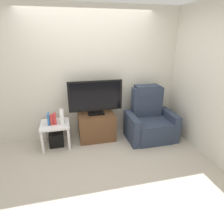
{
  "coord_description": "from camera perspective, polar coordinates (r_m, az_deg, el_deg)",
  "views": [
    {
      "loc": [
        -0.5,
        -2.81,
        2.03
      ],
      "look_at": [
        0.31,
        0.5,
        0.7
      ],
      "focal_mm": 31.26,
      "sensor_mm": 36.0,
      "label": 1
    }
  ],
  "objects": [
    {
      "name": "ground_plane",
      "position": [
        3.5,
        -3.03,
        -14.13
      ],
      "size": [
        6.4,
        6.4,
        0.0
      ],
      "primitive_type": "plane",
      "color": "#B2A899"
    },
    {
      "name": "recliner_armchair",
      "position": [
        4.16,
        10.96,
        -2.57
      ],
      "size": [
        0.98,
        0.78,
        1.08
      ],
      "rotation": [
        0.0,
        0.0,
        0.1
      ],
      "color": "#2D384C",
      "rests_on": "ground"
    },
    {
      "name": "television",
      "position": [
        3.86,
        -4.83,
        4.42
      ],
      "size": [
        1.07,
        0.2,
        0.69
      ],
      "color": "black",
      "rests_on": "tv_stand"
    },
    {
      "name": "book_leftmost",
      "position": [
        3.84,
        -18.07,
        -1.99
      ],
      "size": [
        0.04,
        0.13,
        0.22
      ],
      "primitive_type": "cube",
      "color": "#3366B2",
      "rests_on": "side_table"
    },
    {
      "name": "side_table",
      "position": [
        3.93,
        -16.29,
        -4.22
      ],
      "size": [
        0.54,
        0.54,
        0.47
      ],
      "color": "white",
      "rests_on": "ground"
    },
    {
      "name": "wall_back",
      "position": [
        4.04,
        -6.48,
        10.78
      ],
      "size": [
        6.4,
        0.06,
        2.6
      ],
      "primitive_type": "cube",
      "color": "beige",
      "rests_on": "ground"
    },
    {
      "name": "wall_side",
      "position": [
        3.75,
        26.28,
        7.92
      ],
      "size": [
        0.06,
        4.48,
        2.6
      ],
      "primitive_type": "cube",
      "color": "beige",
      "rests_on": "ground"
    },
    {
      "name": "book_middle",
      "position": [
        3.84,
        -17.19,
        -2.16
      ],
      "size": [
        0.05,
        0.11,
        0.18
      ],
      "primitive_type": "cube",
      "color": "red",
      "rests_on": "side_table"
    },
    {
      "name": "tv_stand",
      "position": [
        4.07,
        -4.51,
        -4.25
      ],
      "size": [
        0.73,
        0.49,
        0.55
      ],
      "color": "brown",
      "rests_on": "ground"
    },
    {
      "name": "game_console",
      "position": [
        3.85,
        -14.45,
        -1.3
      ],
      "size": [
        0.07,
        0.2,
        0.25
      ],
      "primitive_type": "cube",
      "color": "white",
      "rests_on": "side_table"
    },
    {
      "name": "book_rightmost",
      "position": [
        3.83,
        -16.38,
        -1.9
      ],
      "size": [
        0.05,
        0.11,
        0.21
      ],
      "primitive_type": "cube",
      "color": "red",
      "rests_on": "side_table"
    },
    {
      "name": "subwoofer_box",
      "position": [
        4.04,
        -15.92,
        -7.53
      ],
      "size": [
        0.27,
        0.27,
        0.27
      ],
      "primitive_type": "cube",
      "color": "black",
      "rests_on": "ground"
    }
  ]
}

